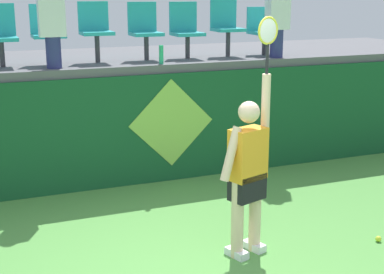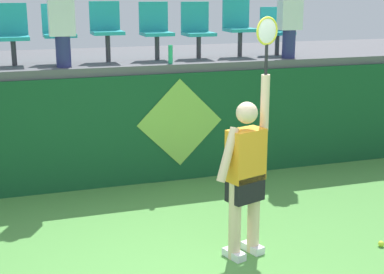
% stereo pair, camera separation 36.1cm
% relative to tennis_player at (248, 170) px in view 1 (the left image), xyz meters
% --- Properties ---
extents(court_back_wall, '(12.69, 0.20, 1.57)m').
position_rel_tennis_player_xyz_m(court_back_wall, '(-0.78, 2.63, -0.14)').
color(court_back_wall, '#144C28').
rests_on(court_back_wall, ground_plane).
extents(spectator_platform, '(12.69, 2.70, 0.12)m').
position_rel_tennis_player_xyz_m(spectator_platform, '(-0.78, 3.93, 0.71)').
color(spectator_platform, '#56565B').
rests_on(spectator_platform, court_back_wall).
extents(tennis_player, '(0.73, 0.37, 2.47)m').
position_rel_tennis_player_xyz_m(tennis_player, '(0.00, 0.00, 0.00)').
color(tennis_player, white).
rests_on(tennis_player, ground_plane).
extents(tennis_ball, '(0.07, 0.07, 0.07)m').
position_rel_tennis_player_xyz_m(tennis_ball, '(1.50, -0.30, -0.89)').
color(tennis_ball, '#D1E533').
rests_on(tennis_ball, ground_plane).
extents(water_bottle, '(0.06, 0.06, 0.26)m').
position_rel_tennis_player_xyz_m(water_bottle, '(-0.01, 2.70, 0.90)').
color(water_bottle, '#26B272').
rests_on(water_bottle, spectator_platform).
extents(stadium_chair_2, '(0.44, 0.42, 0.84)m').
position_rel_tennis_player_xyz_m(stadium_chair_2, '(-2.12, 3.27, 1.23)').
color(stadium_chair_2, '#38383D').
rests_on(stadium_chair_2, spectator_platform).
extents(stadium_chair_3, '(0.44, 0.42, 0.83)m').
position_rel_tennis_player_xyz_m(stadium_chair_3, '(-1.49, 3.27, 1.23)').
color(stadium_chair_3, '#38383D').
rests_on(stadium_chair_3, spectator_platform).
extents(stadium_chair_4, '(0.44, 0.42, 0.86)m').
position_rel_tennis_player_xyz_m(stadium_chair_4, '(-0.81, 3.27, 1.25)').
color(stadium_chair_4, '#38383D').
rests_on(stadium_chair_4, spectator_platform).
extents(stadium_chair_5, '(0.44, 0.42, 0.85)m').
position_rel_tennis_player_xyz_m(stadium_chair_5, '(-0.08, 3.27, 1.23)').
color(stadium_chair_5, '#38383D').
rests_on(stadium_chair_5, spectator_platform).
extents(stadium_chair_6, '(0.44, 0.42, 0.84)m').
position_rel_tennis_player_xyz_m(stadium_chair_6, '(0.58, 3.27, 1.22)').
color(stadium_chair_6, '#38383D').
rests_on(stadium_chair_6, spectator_platform).
extents(stadium_chair_7, '(0.44, 0.42, 0.91)m').
position_rel_tennis_player_xyz_m(stadium_chair_7, '(1.26, 3.27, 1.27)').
color(stadium_chair_7, '#38383D').
rests_on(stadium_chair_7, spectator_platform).
extents(stadium_chair_8, '(0.44, 0.42, 0.75)m').
position_rel_tennis_player_xyz_m(stadium_chair_8, '(1.90, 3.26, 1.18)').
color(stadium_chair_8, '#38383D').
rests_on(stadium_chair_8, spectator_platform).
extents(spectator_0, '(0.34, 0.20, 1.10)m').
position_rel_tennis_player_xyz_m(spectator_0, '(-1.49, 2.81, 1.33)').
color(spectator_0, navy).
rests_on(spectator_0, spectator_platform).
extents(spectator_1, '(0.34, 0.20, 1.09)m').
position_rel_tennis_player_xyz_m(spectator_1, '(1.90, 2.80, 1.33)').
color(spectator_1, navy).
rests_on(spectator_1, spectator_platform).
extents(wall_signage_mount, '(1.27, 0.01, 1.50)m').
position_rel_tennis_player_xyz_m(wall_signage_mount, '(0.07, 2.53, -0.92)').
color(wall_signage_mount, '#144C28').
rests_on(wall_signage_mount, ground_plane).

